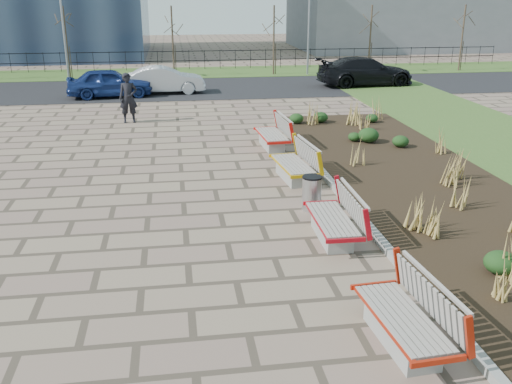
{
  "coord_description": "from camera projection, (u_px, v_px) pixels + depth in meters",
  "views": [
    {
      "loc": [
        -0.12,
        -8.15,
        4.91
      ],
      "look_at": [
        1.5,
        3.0,
        0.9
      ],
      "focal_mm": 40.0,
      "sensor_mm": 36.0,
      "label": 1
    }
  ],
  "objects": [
    {
      "name": "lamp_east",
      "position": [
        309.0,
        23.0,
        33.56
      ],
      "size": [
        0.24,
        0.6,
        6.0
      ],
      "primitive_type": null,
      "color": "gray",
      "rests_on": "grass_verge_far"
    },
    {
      "name": "planting_curb",
      "position": [
        339.0,
        192.0,
        14.43
      ],
      "size": [
        0.16,
        18.0,
        0.15
      ],
      "primitive_type": "cube",
      "color": "gray",
      "rests_on": "ground"
    },
    {
      "name": "car_blue",
      "position": [
        110.0,
        83.0,
        27.26
      ],
      "size": [
        4.14,
        2.02,
        1.36
      ],
      "primitive_type": "imported",
      "rotation": [
        0.0,
        0.0,
        1.68
      ],
      "color": "navy",
      "rests_on": "road"
    },
    {
      "name": "bench_a",
      "position": [
        403.0,
        314.0,
        8.21
      ],
      "size": [
        1.05,
        2.16,
        1.0
      ],
      "primitive_type": null,
      "rotation": [
        0.0,
        0.0,
        0.07
      ],
      "color": "#A91F0B",
      "rests_on": "ground"
    },
    {
      "name": "tree_b",
      "position": [
        67.0,
        43.0,
        32.46
      ],
      "size": [
        1.4,
        1.4,
        4.0
      ],
      "primitive_type": null,
      "color": "#4C3D2D",
      "rests_on": "grass_verge_far"
    },
    {
      "name": "planting_bed",
      "position": [
        426.0,
        188.0,
        14.75
      ],
      "size": [
        4.5,
        18.0,
        0.1
      ],
      "primitive_type": "cube",
      "color": "black",
      "rests_on": "ground"
    },
    {
      "name": "railing_fence",
      "position": [
        173.0,
        60.0,
        36.54
      ],
      "size": [
        44.0,
        0.1,
        1.2
      ],
      "primitive_type": null,
      "color": "black",
      "rests_on": "grass_verge_far"
    },
    {
      "name": "litter_bin",
      "position": [
        312.0,
        194.0,
        13.32
      ],
      "size": [
        0.45,
        0.45,
        0.81
      ],
      "primitive_type": "cylinder",
      "color": "#B2B2B7",
      "rests_on": "ground"
    },
    {
      "name": "tree_c",
      "position": [
        173.0,
        42.0,
        33.28
      ],
      "size": [
        1.4,
        1.4,
        4.0
      ],
      "primitive_type": null,
      "color": "#4C3D2D",
      "rests_on": "grass_verge_far"
    },
    {
      "name": "bench_d",
      "position": [
        272.0,
        133.0,
        18.6
      ],
      "size": [
        1.03,
        2.15,
        1.0
      ],
      "primitive_type": null,
      "rotation": [
        0.0,
        0.0,
        0.06
      ],
      "color": "red",
      "rests_on": "ground"
    },
    {
      "name": "road",
      "position": [
        175.0,
        89.0,
        29.76
      ],
      "size": [
        80.0,
        7.0,
        0.02
      ],
      "primitive_type": "cube",
      "color": "black",
      "rests_on": "ground"
    },
    {
      "name": "tree_e",
      "position": [
        370.0,
        39.0,
        34.91
      ],
      "size": [
        1.4,
        1.4,
        4.0
      ],
      "primitive_type": null,
      "color": "#4C3D2D",
      "rests_on": "grass_verge_far"
    },
    {
      "name": "ground",
      "position": [
        191.0,
        310.0,
        9.26
      ],
      "size": [
        120.0,
        120.0,
        0.0
      ],
      "primitive_type": "plane",
      "color": "#7A6854",
      "rests_on": "ground"
    },
    {
      "name": "bench_b",
      "position": [
        332.0,
        216.0,
        11.73
      ],
      "size": [
        0.93,
        2.11,
        1.0
      ],
      "primitive_type": null,
      "rotation": [
        0.0,
        0.0,
        -0.01
      ],
      "color": "#A50B15",
      "rests_on": "ground"
    },
    {
      "name": "lamp_west",
      "position": [
        63.0,
        25.0,
        31.66
      ],
      "size": [
        0.24,
        0.6,
        6.0
      ],
      "primitive_type": null,
      "color": "gray",
      "rests_on": "grass_verge_far"
    },
    {
      "name": "car_black",
      "position": [
        365.0,
        71.0,
        30.52
      ],
      "size": [
        5.36,
        2.6,
        1.5
      ],
      "primitive_type": "imported",
      "rotation": [
        0.0,
        0.0,
        1.67
      ],
      "color": "black",
      "rests_on": "road"
    },
    {
      "name": "bench_c",
      "position": [
        293.0,
        162.0,
        15.43
      ],
      "size": [
        1.1,
        2.18,
        1.0
      ],
      "primitive_type": null,
      "rotation": [
        0.0,
        0.0,
        0.1
      ],
      "color": "#CE980A",
      "rests_on": "ground"
    },
    {
      "name": "car_silver",
      "position": [
        164.0,
        80.0,
        28.24
      ],
      "size": [
        4.03,
        1.54,
        1.31
      ],
      "primitive_type": "imported",
      "rotation": [
        0.0,
        0.0,
        1.61
      ],
      "color": "#AFB1B7",
      "rests_on": "road"
    },
    {
      "name": "tree_d",
      "position": [
        274.0,
        40.0,
        34.09
      ],
      "size": [
        1.4,
        1.4,
        4.0
      ],
      "primitive_type": null,
      "color": "#4C3D2D",
      "rests_on": "grass_verge_far"
    },
    {
      "name": "grass_verge_far",
      "position": [
        174.0,
        73.0,
        35.35
      ],
      "size": [
        80.0,
        5.0,
        0.04
      ],
      "primitive_type": "cube",
      "color": "#33511E",
      "rests_on": "ground"
    },
    {
      "name": "pedestrian",
      "position": [
        128.0,
        98.0,
        21.99
      ],
      "size": [
        0.74,
        0.53,
        1.92
      ],
      "primitive_type": "imported",
      "rotation": [
        0.0,
        0.0,
        0.1
      ],
      "color": "black",
      "rests_on": "ground"
    },
    {
      "name": "tree_f",
      "position": [
        462.0,
        38.0,
        35.72
      ],
      "size": [
        1.4,
        1.4,
        4.0
      ],
      "primitive_type": null,
      "color": "#4C3D2D",
      "rests_on": "grass_verge_far"
    }
  ]
}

